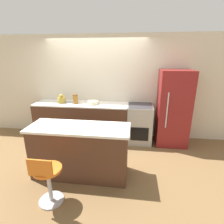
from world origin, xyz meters
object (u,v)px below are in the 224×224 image
stool_chair (48,179)px  kettle (61,99)px  oven_range (140,124)px  refrigerator (173,109)px  mixing_bowl (93,102)px

stool_chair → kettle: kettle is taller
kettle → oven_range: bearing=0.4°
refrigerator → stool_chair: (-2.11, -2.18, -0.48)m
refrigerator → kettle: size_ratio=7.87×
oven_range → refrigerator: 0.88m
refrigerator → mixing_bowl: size_ratio=6.63×
oven_range → stool_chair: oven_range is taller
mixing_bowl → oven_range: bearing=0.6°
kettle → mixing_bowl: size_ratio=0.84×
kettle → refrigerator: bearing=0.2°
refrigerator → kettle: 2.76m
kettle → mixing_bowl: bearing=0.0°
refrigerator → stool_chair: 3.07m
kettle → mixing_bowl: 0.82m
refrigerator → mixing_bowl: 1.94m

